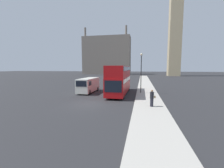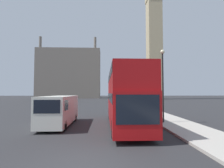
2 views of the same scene
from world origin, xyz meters
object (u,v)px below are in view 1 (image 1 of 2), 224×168
(red_double_decker_bus, at_px, (119,78))
(pedestrian, at_px, (152,98))
(street_lamp, at_px, (141,67))
(clock_tower, at_px, (176,10))
(white_van, at_px, (88,85))

(red_double_decker_bus, bearing_deg, pedestrian, -59.72)
(pedestrian, xyz_separation_m, street_lamp, (-1.17, 8.33, 3.12))
(clock_tower, xyz_separation_m, street_lamp, (-15.58, -56.25, -27.41))
(street_lamp, bearing_deg, red_double_decker_bus, -167.73)
(red_double_decker_bus, bearing_deg, white_van, 176.34)
(clock_tower, distance_m, white_van, 68.58)
(white_van, xyz_separation_m, pedestrian, (9.66, -7.95, -0.25))
(white_van, bearing_deg, red_double_decker_bus, -3.66)
(clock_tower, xyz_separation_m, red_double_decker_bus, (-18.86, -56.97, -29.12))
(white_van, bearing_deg, clock_tower, 66.97)
(red_double_decker_bus, height_order, pedestrian, red_double_decker_bus)
(red_double_decker_bus, xyz_separation_m, pedestrian, (4.45, -7.62, -1.41))
(white_van, bearing_deg, pedestrian, -39.45)
(red_double_decker_bus, bearing_deg, clock_tower, 71.68)
(clock_tower, xyz_separation_m, pedestrian, (-14.41, -64.58, -30.53))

